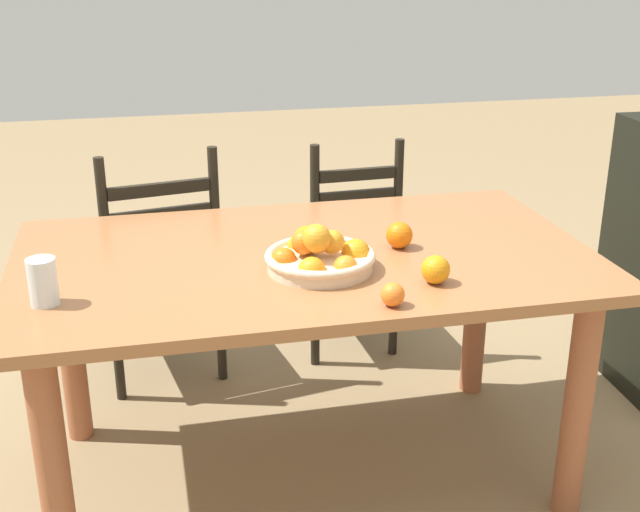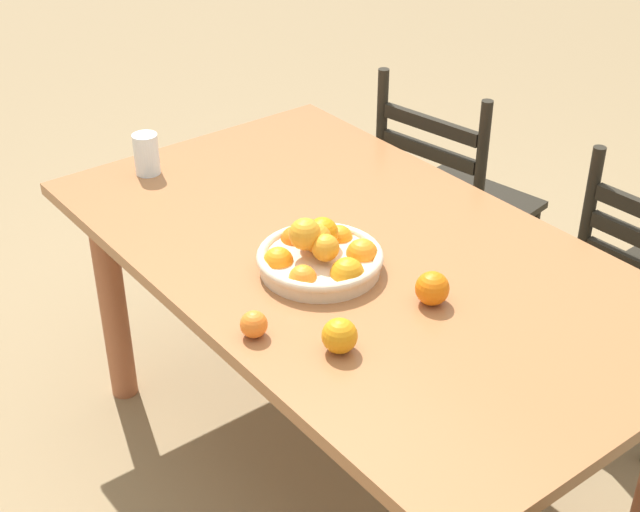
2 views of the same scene
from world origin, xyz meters
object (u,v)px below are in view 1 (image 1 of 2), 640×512
object	(u,v)px
chair_near_window	(157,268)
orange_loose_1	(393,294)
chair_by_cabinet	(347,248)
orange_loose_2	(436,270)
orange_loose_0	(399,235)
drinking_glass	(43,282)
dining_table	(305,289)
fruit_bowl	(320,255)

from	to	relation	value
chair_near_window	orange_loose_1	size ratio (longest dim) A/B	15.19
chair_near_window	orange_loose_1	bearing A→B (deg)	105.54
chair_by_cabinet	orange_loose_2	world-z (taller)	chair_by_cabinet
orange_loose_0	drinking_glass	bearing A→B (deg)	-169.06
dining_table	orange_loose_1	bearing A→B (deg)	-71.12
dining_table	orange_loose_0	bearing A→B (deg)	-3.08
orange_loose_2	chair_near_window	bearing A→B (deg)	123.77
orange_loose_1	orange_loose_2	world-z (taller)	orange_loose_2
chair_near_window	chair_by_cabinet	distance (m)	0.76
dining_table	fruit_bowl	bearing A→B (deg)	-82.76
orange_loose_1	orange_loose_2	distance (m)	0.19
drinking_glass	dining_table	bearing A→B (deg)	16.29
dining_table	chair_by_cabinet	world-z (taller)	chair_by_cabinet
dining_table	drinking_glass	distance (m)	0.76
orange_loose_1	drinking_glass	size ratio (longest dim) A/B	0.50
orange_loose_1	chair_by_cabinet	bearing A→B (deg)	80.62
dining_table	chair_near_window	world-z (taller)	chair_near_window
orange_loose_1	drinking_glass	bearing A→B (deg)	166.62
orange_loose_1	orange_loose_2	bearing A→B (deg)	36.46
orange_loose_0	orange_loose_1	distance (m)	0.42
chair_by_cabinet	drinking_glass	xyz separation A→B (m)	(-1.05, -1.03, 0.37)
orange_loose_0	orange_loose_2	size ratio (longest dim) A/B	1.02
drinking_glass	orange_loose_2	bearing A→B (deg)	-4.99
orange_loose_0	orange_loose_2	xyz separation A→B (m)	(0.01, -0.28, -0.00)
chair_by_cabinet	fruit_bowl	world-z (taller)	chair_by_cabinet
orange_loose_2	drinking_glass	xyz separation A→B (m)	(-1.00, 0.09, 0.02)
orange_loose_0	orange_loose_2	distance (m)	0.28
orange_loose_0	drinking_glass	world-z (taller)	drinking_glass
fruit_bowl	orange_loose_1	distance (m)	0.30
chair_near_window	fruit_bowl	distance (m)	1.06
orange_loose_2	drinking_glass	bearing A→B (deg)	175.01
fruit_bowl	orange_loose_0	bearing A→B (deg)	23.55
fruit_bowl	orange_loose_2	bearing A→B (deg)	-30.38
chair_near_window	orange_loose_0	size ratio (longest dim) A/B	11.67
orange_loose_1	drinking_glass	distance (m)	0.87
fruit_bowl	drinking_glass	xyz separation A→B (m)	(-0.73, -0.08, 0.02)
chair_by_cabinet	fruit_bowl	xyz separation A→B (m)	(-0.33, -0.96, 0.35)
chair_near_window	fruit_bowl	bearing A→B (deg)	105.94
chair_by_cabinet	orange_loose_2	distance (m)	1.17
fruit_bowl	orange_loose_1	size ratio (longest dim) A/B	5.05
fruit_bowl	orange_loose_0	distance (m)	0.29
chair_near_window	orange_loose_1	distance (m)	1.35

